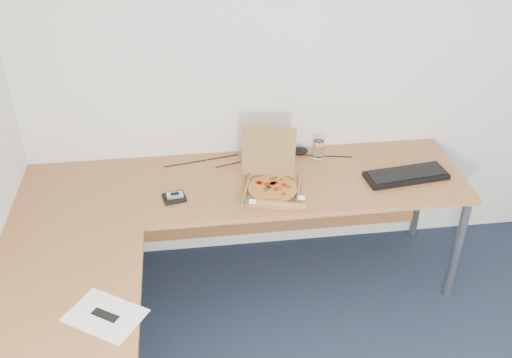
{
  "coord_description": "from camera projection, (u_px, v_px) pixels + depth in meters",
  "views": [
    {
      "loc": [
        -0.79,
        -1.36,
        2.53
      ],
      "look_at": [
        -0.45,
        1.28,
        0.82
      ],
      "focal_mm": 41.22,
      "sensor_mm": 36.0,
      "label": 1
    }
  ],
  "objects": [
    {
      "name": "wallet",
      "position": [
        174.0,
        198.0,
        3.16
      ],
      "size": [
        0.13,
        0.12,
        0.02
      ],
      "primitive_type": "cube",
      "rotation": [
        0.0,
        0.0,
        0.21
      ],
      "color": "black",
      "rests_on": "desk"
    },
    {
      "name": "phone",
      "position": [
        175.0,
        195.0,
        3.14
      ],
      "size": [
        0.09,
        0.05,
        0.02
      ],
      "primitive_type": "cube",
      "rotation": [
        0.0,
        0.0,
        0.11
      ],
      "color": "#B2B5BA",
      "rests_on": "wallet"
    },
    {
      "name": "paper_sheet",
      "position": [
        105.0,
        315.0,
        2.44
      ],
      "size": [
        0.38,
        0.35,
        0.0
      ],
      "primitive_type": "cube",
      "rotation": [
        0.0,
        0.0,
        -0.58
      ],
      "color": "white",
      "rests_on": "desk"
    },
    {
      "name": "mouse",
      "position": [
        299.0,
        151.0,
        3.56
      ],
      "size": [
        0.12,
        0.09,
        0.04
      ],
      "primitive_type": "ellipsoid",
      "rotation": [
        0.0,
        0.0,
        -0.19
      ],
      "color": "black",
      "rests_on": "desk"
    },
    {
      "name": "desk",
      "position": [
        190.0,
        237.0,
        2.93
      ],
      "size": [
        2.5,
        2.2,
        0.73
      ],
      "color": "#AB6A39",
      "rests_on": "ground"
    },
    {
      "name": "cable_bundle",
      "position": [
        255.0,
        159.0,
        3.52
      ],
      "size": [
        0.54,
        0.11,
        0.01
      ],
      "primitive_type": null,
      "rotation": [
        0.0,
        0.0,
        0.14
      ],
      "color": "black",
      "rests_on": "desk"
    },
    {
      "name": "drinking_glass",
      "position": [
        318.0,
        149.0,
        3.51
      ],
      "size": [
        0.06,
        0.06,
        0.11
      ],
      "primitive_type": "cylinder",
      "color": "white",
      "rests_on": "desk"
    },
    {
      "name": "room_shell",
      "position": [
        443.0,
        269.0,
        1.91
      ],
      "size": [
        3.5,
        3.5,
        2.5
      ],
      "primitive_type": null,
      "color": "silver",
      "rests_on": "ground"
    },
    {
      "name": "keyboard",
      "position": [
        406.0,
        175.0,
        3.34
      ],
      "size": [
        0.48,
        0.22,
        0.03
      ],
      "primitive_type": "cube",
      "rotation": [
        0.0,
        0.0,
        0.12
      ],
      "color": "black",
      "rests_on": "desk"
    },
    {
      "name": "pizza_box",
      "position": [
        272.0,
        185.0,
        3.21
      ],
      "size": [
        0.3,
        0.35,
        0.31
      ],
      "rotation": [
        0.0,
        0.0,
        -0.28
      ],
      "color": "olive",
      "rests_on": "desk"
    }
  ]
}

